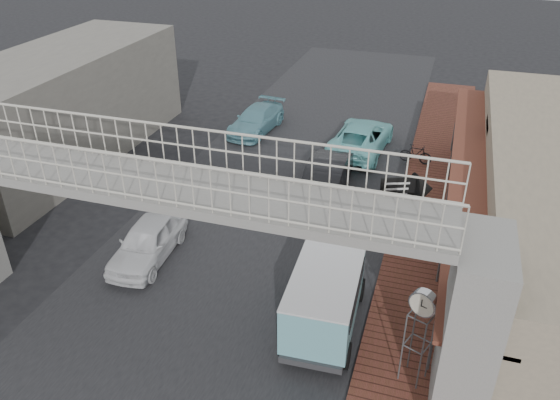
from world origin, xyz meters
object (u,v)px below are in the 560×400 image
Objects in this scene: angkot_curb at (361,137)px; street_clock at (423,307)px; motorcycle_near at (399,221)px; dark_sedan at (325,179)px; motorcycle_far at (416,154)px; arrow_sign at (421,190)px; white_hatchback at (148,241)px; angkot_van at (326,293)px; angkot_far at (256,120)px.

street_clock is (3.98, -14.23, 1.80)m from angkot_curb.
motorcycle_near is at bearing 121.62° from street_clock.
dark_sedan reaches higher than motorcycle_near.
motorcycle_far is 0.48× the size of arrow_sign.
street_clock reaches higher than motorcycle_far.
white_hatchback is at bearing 68.38° from angkot_curb.
angkot_curb is 2.94× the size of motorcycle_near.
dark_sedan is 4.05m from motorcycle_near.
street_clock is at bearing 178.64° from motorcycle_near.
angkot_van reaches higher than white_hatchback.
street_clock reaches higher than angkot_curb.
angkot_van is at bearing 154.50° from motorcycle_near.
motorcycle_near is (2.76, -7.11, -0.16)m from angkot_curb.
angkot_van is at bearing 99.92° from angkot_curb.
angkot_far is at bearing -3.89° from angkot_curb.
dark_sedan is at bearing 146.61° from motorcycle_far.
motorcycle_far is (8.60, -1.63, -0.09)m from angkot_far.
street_clock is (9.82, -15.07, 1.89)m from angkot_far.
arrow_sign is (0.63, -7.55, 2.09)m from motorcycle_far.
street_clock is at bearing -64.02° from dark_sedan.
angkot_van is 3.25m from street_clock.
motorcycle_near is 7.48m from street_clock.
white_hatchback is at bearing 176.68° from arrow_sign.
white_hatchback is 0.94× the size of angkot_van.
dark_sedan is at bearing 100.72° from angkot_van.
angkot_far is 1.52× the size of street_clock.
white_hatchback is at bearing 163.99° from angkot_van.
angkot_far reaches higher than motorcycle_near.
angkot_curb is 5.91m from angkot_far.
angkot_curb is at bearing 80.16° from motorcycle_far.
angkot_curb is 9.19m from arrow_sign.
white_hatchback reaches higher than motorcycle_far.
dark_sedan is 1.02× the size of angkot_far.
white_hatchback is 1.28× the size of arrow_sign.
street_clock is (1.22, -13.44, 1.98)m from motorcycle_far.
angkot_van reaches higher than angkot_curb.
angkot_van is (1.26, -12.93, 0.57)m from angkot_curb.
motorcycle_far is (8.28, 10.55, -0.13)m from white_hatchback.
angkot_curb reaches higher than motorcycle_far.
street_clock is at bearing -28.17° from angkot_van.
arrow_sign is (3.39, -8.33, 1.91)m from angkot_curb.
white_hatchback is 12.18m from angkot_far.
arrow_sign is (0.63, -1.22, 2.07)m from motorcycle_near.
angkot_far is 8.76m from motorcycle_far.
angkot_van is (7.11, -13.78, 0.66)m from angkot_far.
angkot_far is 13.17m from arrow_sign.
angkot_curb is (5.52, 11.33, 0.05)m from white_hatchback.
angkot_curb is at bearing 60.58° from white_hatchback.
street_clock reaches higher than motorcycle_near.
dark_sedan is 5.61m from arrow_sign.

